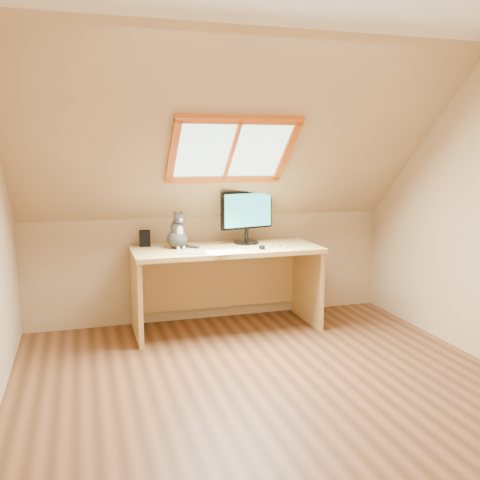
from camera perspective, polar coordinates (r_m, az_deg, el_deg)
name	(u,v)px	position (r m, az deg, el deg)	size (l,w,h in m)	color
ground	(274,392)	(3.76, 3.66, -15.87)	(3.50, 3.50, 0.00)	brown
room_shell	(282,180)	(3.33, 4.47, 6.36)	(3.52, 3.52, 2.41)	tan
desk	(224,270)	(4.92, -1.74, -3.23)	(1.67, 0.73, 0.76)	tan
monitor	(247,214)	(4.94, 0.74, 2.82)	(0.52, 0.22, 0.49)	black
cat	(177,234)	(4.76, -6.69, 0.61)	(0.23, 0.26, 0.35)	#3F3B38
desk_speaker	(145,238)	(4.91, -10.11, 0.18)	(0.10, 0.10, 0.14)	black
graphics_tablet	(190,252)	(4.55, -5.30, -1.28)	(0.26, 0.19, 0.01)	#B2B2B7
mouse	(262,247)	(4.70, 2.35, -0.77)	(0.06, 0.10, 0.03)	black
papers	(232,252)	(4.56, -0.85, -1.26)	(0.33, 0.27, 0.00)	white
cables	(268,247)	(4.80, 3.00, -0.71)	(0.51, 0.26, 0.01)	silver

